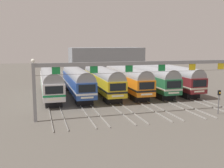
# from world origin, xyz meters

# --- Properties ---
(ground_plane) EXTENTS (160.00, 160.00, 0.00)m
(ground_plane) POSITION_xyz_m (0.00, 0.00, 0.00)
(ground_plane) COLOR #5B564F
(track_bed) EXTENTS (22.82, 70.00, 0.15)m
(track_bed) POSITION_xyz_m (-0.00, 17.00, 0.07)
(track_bed) COLOR gray
(track_bed) RESTS_ON ground
(commuter_train_white) EXTENTS (2.88, 18.06, 4.77)m
(commuter_train_white) POSITION_xyz_m (-10.66, -0.01, 2.69)
(commuter_train_white) COLOR white
(commuter_train_white) RESTS_ON ground
(commuter_train_blue) EXTENTS (2.88, 18.06, 4.77)m
(commuter_train_blue) POSITION_xyz_m (-6.39, -0.01, 2.69)
(commuter_train_blue) COLOR #284C9E
(commuter_train_blue) RESTS_ON ground
(commuter_train_yellow) EXTENTS (2.88, 18.06, 4.77)m
(commuter_train_yellow) POSITION_xyz_m (-2.13, -0.01, 2.69)
(commuter_train_yellow) COLOR gold
(commuter_train_yellow) RESTS_ON ground
(commuter_train_orange) EXTENTS (2.88, 18.06, 4.77)m
(commuter_train_orange) POSITION_xyz_m (2.13, -0.01, 2.69)
(commuter_train_orange) COLOR orange
(commuter_train_orange) RESTS_ON ground
(commuter_train_green) EXTENTS (2.88, 18.06, 5.05)m
(commuter_train_green) POSITION_xyz_m (6.39, -0.00, 2.69)
(commuter_train_green) COLOR #236B42
(commuter_train_green) RESTS_ON ground
(commuter_train_maroon) EXTENTS (2.88, 18.06, 5.05)m
(commuter_train_maroon) POSITION_xyz_m (10.66, -0.00, 2.69)
(commuter_train_maroon) COLOR maroon
(commuter_train_maroon) RESTS_ON ground
(catenary_gantry) EXTENTS (26.55, 0.44, 6.97)m
(catenary_gantry) POSITION_xyz_m (0.00, -13.50, 5.37)
(catenary_gantry) COLOR gray
(catenary_gantry) RESTS_ON ground
(yard_signal_mast) EXTENTS (0.28, 0.35, 3.02)m
(yard_signal_mast) POSITION_xyz_m (8.53, -16.25, 2.11)
(yard_signal_mast) COLOR #59595E
(yard_signal_mast) RESTS_ON ground
(maintenance_building) EXTENTS (23.47, 10.00, 7.25)m
(maintenance_building) POSITION_xyz_m (9.34, 41.77, 3.63)
(maintenance_building) COLOR gray
(maintenance_building) RESTS_ON ground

